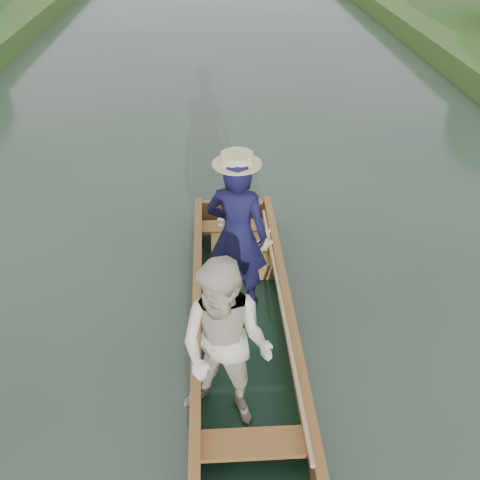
{
  "coord_description": "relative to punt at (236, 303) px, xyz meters",
  "views": [
    {
      "loc": [
        -0.28,
        -4.44,
        4.36
      ],
      "look_at": [
        0.0,
        0.6,
        0.95
      ],
      "focal_mm": 40.0,
      "sensor_mm": 36.0,
      "label": 1
    }
  ],
  "objects": [
    {
      "name": "ground",
      "position": [
        0.09,
        0.21,
        -0.7
      ],
      "size": [
        120.0,
        120.0,
        0.0
      ],
      "primitive_type": "plane",
      "color": "#283D30",
      "rests_on": "ground"
    },
    {
      "name": "punt",
      "position": [
        0.0,
        0.0,
        0.0
      ],
      "size": [
        1.31,
        5.0,
        2.03
      ],
      "color": "black",
      "rests_on": "ground"
    }
  ]
}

